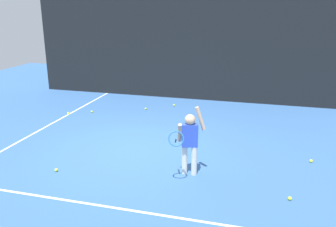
{
  "coord_description": "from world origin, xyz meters",
  "views": [
    {
      "loc": [
        2.7,
        -7.05,
        3.16
      ],
      "look_at": [
        0.72,
        0.14,
        0.85
      ],
      "focal_mm": 38.0,
      "sensor_mm": 36.0,
      "label": 1
    }
  ],
  "objects_px": {
    "tennis_ball_4": "(146,109)",
    "tennis_ball_6": "(68,113)",
    "tennis_player": "(189,139)",
    "tennis_ball_3": "(56,170)",
    "tennis_ball_1": "(290,198)",
    "tennis_ball_5": "(174,105)",
    "tennis_ball_0": "(92,112)",
    "tennis_ball_2": "(311,161)"
  },
  "relations": [
    {
      "from": "tennis_ball_0",
      "to": "tennis_ball_1",
      "type": "bearing_deg",
      "value": -33.6
    },
    {
      "from": "tennis_ball_1",
      "to": "tennis_ball_3",
      "type": "xyz_separation_m",
      "value": [
        -4.38,
        -0.1,
        0.0
      ]
    },
    {
      "from": "tennis_ball_4",
      "to": "tennis_ball_5",
      "type": "height_order",
      "value": "same"
    },
    {
      "from": "tennis_ball_0",
      "to": "tennis_ball_4",
      "type": "bearing_deg",
      "value": 26.61
    },
    {
      "from": "tennis_ball_0",
      "to": "tennis_ball_4",
      "type": "xyz_separation_m",
      "value": [
        1.47,
        0.74,
        0.0
      ]
    },
    {
      "from": "tennis_player",
      "to": "tennis_ball_1",
      "type": "bearing_deg",
      "value": -30.55
    },
    {
      "from": "tennis_ball_2",
      "to": "tennis_ball_6",
      "type": "relative_size",
      "value": 1.0
    },
    {
      "from": "tennis_ball_0",
      "to": "tennis_ball_4",
      "type": "height_order",
      "value": "same"
    },
    {
      "from": "tennis_ball_2",
      "to": "tennis_ball_3",
      "type": "bearing_deg",
      "value": -159.94
    },
    {
      "from": "tennis_ball_6",
      "to": "tennis_player",
      "type": "bearing_deg",
      "value": -33.68
    },
    {
      "from": "tennis_player",
      "to": "tennis_ball_0",
      "type": "bearing_deg",
      "value": 123.43
    },
    {
      "from": "tennis_player",
      "to": "tennis_ball_5",
      "type": "bearing_deg",
      "value": 92.15
    },
    {
      "from": "tennis_player",
      "to": "tennis_ball_5",
      "type": "relative_size",
      "value": 20.46
    },
    {
      "from": "tennis_ball_2",
      "to": "tennis_ball_6",
      "type": "bearing_deg",
      "value": 165.88
    },
    {
      "from": "tennis_ball_3",
      "to": "tennis_ball_5",
      "type": "relative_size",
      "value": 1.0
    },
    {
      "from": "tennis_player",
      "to": "tennis_ball_2",
      "type": "bearing_deg",
      "value": 11.18
    },
    {
      "from": "tennis_player",
      "to": "tennis_ball_2",
      "type": "relative_size",
      "value": 20.46
    },
    {
      "from": "tennis_ball_3",
      "to": "tennis_ball_4",
      "type": "bearing_deg",
      "value": 86.02
    },
    {
      "from": "tennis_ball_0",
      "to": "tennis_ball_2",
      "type": "distance_m",
      "value": 6.36
    },
    {
      "from": "tennis_ball_2",
      "to": "tennis_ball_5",
      "type": "distance_m",
      "value": 5.08
    },
    {
      "from": "tennis_player",
      "to": "tennis_ball_6",
      "type": "xyz_separation_m",
      "value": [
        -4.29,
        2.86,
        -0.69
      ]
    },
    {
      "from": "tennis_ball_2",
      "to": "tennis_ball_3",
      "type": "height_order",
      "value": "same"
    },
    {
      "from": "tennis_ball_1",
      "to": "tennis_ball_4",
      "type": "bearing_deg",
      "value": 132.61
    },
    {
      "from": "tennis_ball_5",
      "to": "tennis_ball_6",
      "type": "height_order",
      "value": "same"
    },
    {
      "from": "tennis_ball_2",
      "to": "tennis_ball_6",
      "type": "height_order",
      "value": "same"
    },
    {
      "from": "tennis_ball_0",
      "to": "tennis_ball_1",
      "type": "distance_m",
      "value": 6.65
    },
    {
      "from": "tennis_ball_3",
      "to": "tennis_ball_6",
      "type": "bearing_deg",
      "value": 117.04
    },
    {
      "from": "tennis_ball_1",
      "to": "tennis_ball_5",
      "type": "bearing_deg",
      "value": 123.33
    },
    {
      "from": "tennis_ball_3",
      "to": "tennis_ball_6",
      "type": "relative_size",
      "value": 1.0
    },
    {
      "from": "tennis_ball_2",
      "to": "tennis_ball_4",
      "type": "relative_size",
      "value": 1.0
    },
    {
      "from": "tennis_ball_0",
      "to": "tennis_ball_6",
      "type": "xyz_separation_m",
      "value": [
        -0.6,
        -0.33,
        0.0
      ]
    },
    {
      "from": "tennis_ball_1",
      "to": "tennis_ball_4",
      "type": "relative_size",
      "value": 1.0
    },
    {
      "from": "tennis_player",
      "to": "tennis_ball_6",
      "type": "relative_size",
      "value": 20.46
    },
    {
      "from": "tennis_player",
      "to": "tennis_ball_3",
      "type": "distance_m",
      "value": 2.69
    },
    {
      "from": "tennis_player",
      "to": "tennis_ball_2",
      "type": "height_order",
      "value": "tennis_player"
    },
    {
      "from": "tennis_ball_6",
      "to": "tennis_ball_4",
      "type": "bearing_deg",
      "value": 27.21
    },
    {
      "from": "tennis_ball_3",
      "to": "tennis_ball_2",
      "type": "bearing_deg",
      "value": 20.06
    },
    {
      "from": "tennis_ball_4",
      "to": "tennis_ball_6",
      "type": "bearing_deg",
      "value": -152.79
    },
    {
      "from": "tennis_player",
      "to": "tennis_ball_2",
      "type": "xyz_separation_m",
      "value": [
        2.35,
        1.19,
        -0.69
      ]
    },
    {
      "from": "tennis_ball_1",
      "to": "tennis_ball_3",
      "type": "height_order",
      "value": "same"
    },
    {
      "from": "tennis_ball_0",
      "to": "tennis_ball_4",
      "type": "relative_size",
      "value": 1.0
    },
    {
      "from": "tennis_ball_6",
      "to": "tennis_ball_1",
      "type": "bearing_deg",
      "value": -28.62
    }
  ]
}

